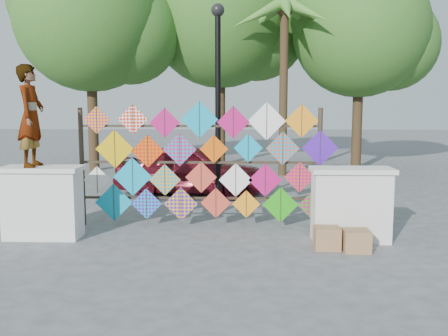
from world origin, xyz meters
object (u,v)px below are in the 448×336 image
(sedan, at_px, (191,169))
(vendor_woman, at_px, (31,116))
(lamppost, at_px, (218,89))
(kite_rack, at_px, (205,164))

(sedan, bearing_deg, vendor_woman, 158.46)
(lamppost, bearing_deg, kite_rack, -98.95)
(vendor_woman, distance_m, lamppost, 3.87)
(kite_rack, relative_size, lamppost, 1.12)
(sedan, relative_size, lamppost, 0.87)
(sedan, height_order, lamppost, lamppost)
(vendor_woman, bearing_deg, kite_rack, -74.32)
(vendor_woman, height_order, lamppost, lamppost)
(vendor_woman, relative_size, sedan, 0.45)
(kite_rack, bearing_deg, lamppost, 81.05)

